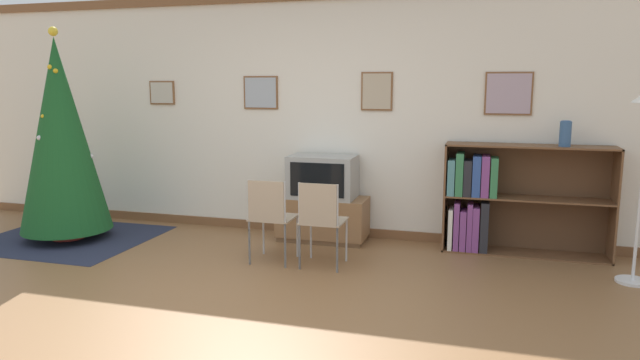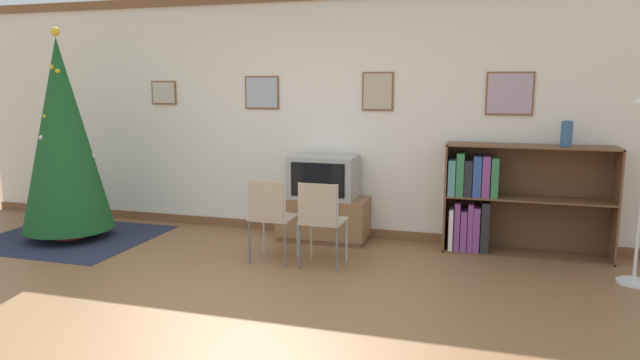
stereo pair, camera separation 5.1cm
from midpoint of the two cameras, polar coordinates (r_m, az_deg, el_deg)
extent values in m
plane|color=brown|center=(4.40, -10.62, -13.38)|extent=(24.00, 24.00, 0.00)
cube|color=silver|center=(6.46, -0.65, 6.44)|extent=(9.06, 0.08, 2.70)
cube|color=brown|center=(6.60, -0.77, -4.92)|extent=(9.06, 0.03, 0.10)
cube|color=brown|center=(7.19, -15.70, 8.40)|extent=(0.33, 0.02, 0.28)
cube|color=#BCB7A8|center=(7.18, -15.75, 8.40)|extent=(0.29, 0.01, 0.25)
cube|color=brown|center=(6.61, -6.16, 8.69)|extent=(0.41, 0.02, 0.37)
cube|color=#9EA8B2|center=(6.60, -6.20, 8.68)|extent=(0.38, 0.01, 0.34)
cube|color=brown|center=(6.23, 5.47, 8.82)|extent=(0.34, 0.02, 0.41)
cube|color=tan|center=(6.22, 5.45, 8.82)|extent=(0.31, 0.01, 0.38)
cube|color=brown|center=(6.12, 18.11, 8.22)|extent=(0.47, 0.02, 0.44)
cube|color=#A893A3|center=(6.11, 18.11, 8.22)|extent=(0.43, 0.01, 0.40)
cube|color=#23283D|center=(7.00, -24.03, -5.32)|extent=(1.80, 1.59, 0.01)
cylinder|color=maroon|center=(6.99, -24.06, -4.90)|extent=(0.36, 0.36, 0.10)
cone|color=#195123|center=(6.81, -24.69, 4.08)|extent=(0.96, 0.96, 2.09)
sphere|color=yellow|center=(6.81, -25.34, 13.29)|extent=(0.10, 0.10, 0.10)
sphere|color=silver|center=(7.04, -26.16, 2.30)|extent=(0.05, 0.05, 0.05)
sphere|color=gold|center=(6.70, -26.18, 5.74)|extent=(0.04, 0.04, 0.04)
sphere|color=gold|center=(6.71, -25.13, 9.85)|extent=(0.05, 0.05, 0.05)
sphere|color=silver|center=(6.80, -22.13, 2.22)|extent=(0.05, 0.05, 0.05)
sphere|color=silver|center=(6.70, -26.46, 3.79)|extent=(0.05, 0.05, 0.05)
sphere|color=gold|center=(6.75, -25.60, 10.16)|extent=(0.05, 0.05, 0.05)
sphere|color=red|center=(7.05, -23.90, 3.63)|extent=(0.05, 0.05, 0.05)
cube|color=brown|center=(6.34, 0.04, -5.78)|extent=(0.93, 0.45, 0.05)
cube|color=olive|center=(6.28, 0.04, -3.68)|extent=(0.97, 0.46, 0.43)
cube|color=#9E9E99|center=(6.19, 0.04, 0.33)|extent=(0.72, 0.44, 0.46)
cube|color=black|center=(5.97, -0.57, 0.00)|extent=(0.59, 0.01, 0.36)
cube|color=tan|center=(5.53, -4.93, -3.75)|extent=(0.40, 0.40, 0.02)
cube|color=tan|center=(5.31, -5.70, -2.13)|extent=(0.35, 0.02, 0.38)
cylinder|color=#B2B2B2|center=(5.81, -5.92, -5.34)|extent=(0.02, 0.02, 0.42)
cylinder|color=#B2B2B2|center=(5.69, -2.54, -5.63)|extent=(0.02, 0.02, 0.42)
cylinder|color=#B2B2B2|center=(5.49, -7.34, -6.26)|extent=(0.02, 0.02, 0.42)
cylinder|color=#B2B2B2|center=(5.36, -3.78, -6.59)|extent=(0.02, 0.02, 0.42)
cylinder|color=#B2B2B2|center=(5.44, -7.38, -4.26)|extent=(0.02, 0.02, 0.82)
cylinder|color=#B2B2B2|center=(5.31, -3.81, -4.54)|extent=(0.02, 0.02, 0.82)
cube|color=tan|center=(5.37, 0.08, -4.10)|extent=(0.40, 0.40, 0.02)
cube|color=tan|center=(5.15, -0.51, -2.46)|extent=(0.35, 0.02, 0.38)
cylinder|color=#B2B2B2|center=(5.65, -1.17, -5.74)|extent=(0.02, 0.02, 0.42)
cylinder|color=#B2B2B2|center=(5.55, 2.39, -6.01)|extent=(0.02, 0.02, 0.42)
cylinder|color=#B2B2B2|center=(5.32, -2.34, -6.72)|extent=(0.02, 0.02, 0.42)
cylinder|color=#B2B2B2|center=(5.22, 1.44, -7.03)|extent=(0.02, 0.02, 0.42)
cylinder|color=#B2B2B2|center=(5.26, -2.35, -4.66)|extent=(0.02, 0.02, 0.82)
cylinder|color=#B2B2B2|center=(5.16, 1.45, -4.93)|extent=(0.02, 0.02, 0.82)
cube|color=brown|center=(6.05, 12.18, -1.58)|extent=(0.02, 0.36, 1.11)
cube|color=brown|center=(6.16, 27.14, -2.24)|extent=(0.02, 0.36, 1.11)
cube|color=brown|center=(5.98, 20.02, 3.21)|extent=(1.61, 0.36, 0.02)
cube|color=brown|center=(6.18, 19.44, -6.89)|extent=(1.61, 0.36, 0.02)
cube|color=brown|center=(6.05, 19.74, -1.72)|extent=(1.57, 0.36, 0.02)
cube|color=brown|center=(6.23, 19.63, -1.62)|extent=(1.61, 0.01, 1.11)
cube|color=silver|center=(6.09, 12.71, -4.67)|extent=(0.04, 0.29, 0.42)
cube|color=#7A3D7F|center=(6.07, 13.29, -4.41)|extent=(0.05, 0.27, 0.49)
cube|color=#7A3D7F|center=(6.06, 13.89, -4.84)|extent=(0.06, 0.23, 0.41)
cube|color=#7A3D7F|center=(6.04, 14.51, -4.52)|extent=(0.05, 0.23, 0.49)
cube|color=#7A3D7F|center=(6.08, 15.09, -4.62)|extent=(0.06, 0.30, 0.46)
cube|color=#232328|center=(6.07, 15.88, -4.41)|extent=(0.08, 0.29, 0.51)
cube|color=teal|center=(5.97, 12.79, 0.32)|extent=(0.07, 0.27, 0.36)
cube|color=#337547|center=(5.96, 13.57, 0.62)|extent=(0.07, 0.27, 0.43)
cube|color=#232328|center=(5.97, 14.33, 0.26)|extent=(0.08, 0.28, 0.36)
cube|color=#2D4C93|center=(5.96, 15.16, 0.44)|extent=(0.08, 0.28, 0.41)
cube|color=#7A3D7F|center=(5.96, 15.98, 0.42)|extent=(0.08, 0.28, 0.41)
cube|color=#337547|center=(5.95, 16.77, 0.29)|extent=(0.07, 0.24, 0.40)
cylinder|color=#335684|center=(5.95, 23.10, 4.25)|extent=(0.11, 0.11, 0.24)
torus|color=#335684|center=(5.95, 23.17, 5.40)|extent=(0.10, 0.10, 0.02)
cylinder|color=silver|center=(5.70, 28.54, -8.87)|extent=(0.28, 0.28, 0.03)
camera|label=1|loc=(0.03, -90.28, -0.05)|focal=32.00mm
camera|label=2|loc=(0.03, 89.72, 0.05)|focal=32.00mm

